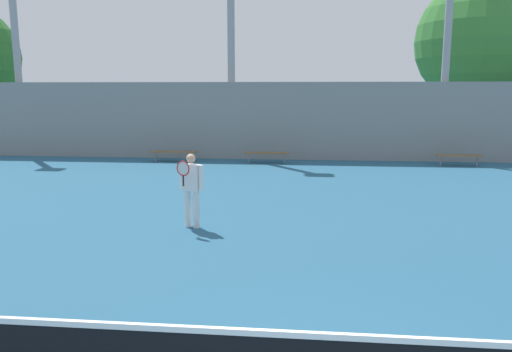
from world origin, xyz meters
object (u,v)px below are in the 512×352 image
Objects in this scene: light_pole_near_left at (15,38)px; bench_courtside_near at (459,156)px; bench_by_gate at (267,153)px; tree_green_tall at (480,42)px; light_pole_center_back at (449,11)px; light_pole_far_right at (231,33)px; bench_adjacent_court at (173,152)px; tennis_player at (191,186)px.

bench_courtside_near is at bearing -5.95° from light_pole_near_left.
bench_by_gate is 12.61m from tree_green_tall.
light_pole_center_back is at bearing 102.26° from bench_courtside_near.
tree_green_tall is at bearing 32.78° from bench_by_gate.
bench_by_gate is 5.43m from light_pole_far_right.
bench_courtside_near and bench_adjacent_court have the same top height.
light_pole_far_right is 12.33m from tree_green_tall.
bench_by_gate is 0.19× the size of light_pole_near_left.
tennis_player is 16.03m from light_pole_near_left.
light_pole_near_left reaches higher than tennis_player.
bench_courtside_near is at bearing 71.01° from tennis_player.
tree_green_tall is at bearing 21.26° from light_pole_far_right.
bench_adjacent_court is at bearing -180.00° from bench_courtside_near.
bench_adjacent_court is 1.07× the size of bench_by_gate.
tennis_player is at bearing -130.74° from bench_courtside_near.
tree_green_tall reaches higher than bench_by_gate.
bench_adjacent_court is 0.23× the size of tree_green_tall.
bench_adjacent_court is (-11.11, -0.00, 0.00)m from bench_courtside_near.
tree_green_tall reaches higher than bench_courtside_near.
light_pole_far_right is at bearing 177.57° from light_pole_center_back.
bench_courtside_near is 19.29m from light_pole_near_left.
light_pole_center_back is (7.83, 10.95, 5.01)m from tennis_player.
light_pole_center_back reaches higher than bench_courtside_near.
light_pole_far_right is at bearing 41.37° from bench_adjacent_court.
tree_green_tall is (10.64, 15.79, 4.26)m from tennis_player.
tennis_player is 9.93m from bench_adjacent_court.
bench_by_gate is 12.37m from light_pole_near_left.
light_pole_center_back is (8.68, -0.37, 0.68)m from light_pole_far_right.
light_pole_near_left is at bearing 179.49° from light_pole_far_right.
tennis_player is 0.83× the size of bench_adjacent_court.
light_pole_far_right reaches higher than bench_by_gate.
bench_adjacent_court is 3.78m from bench_by_gate.
light_pole_near_left is 1.11× the size of tree_green_tall.
light_pole_far_right reaches higher than bench_adjacent_court.
light_pole_center_back reaches higher than light_pole_near_left.
tennis_player is at bearing -47.51° from light_pole_near_left.
bench_adjacent_court is at bearing -14.50° from light_pole_near_left.
bench_adjacent_court is 9.06m from light_pole_near_left.
light_pole_center_back is (10.79, 1.48, 5.51)m from bench_adjacent_court.
light_pole_center_back is (18.28, -0.45, 0.78)m from light_pole_near_left.
bench_by_gate is at bearing -168.05° from light_pole_center_back.
tennis_player reaches higher than bench_by_gate.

